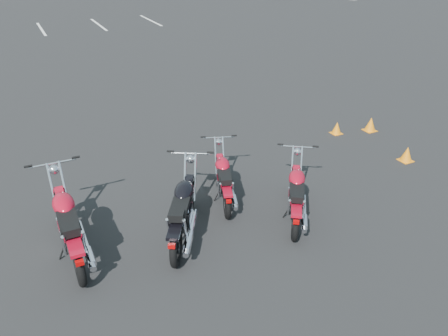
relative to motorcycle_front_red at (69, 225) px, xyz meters
name	(u,v)px	position (x,y,z in m)	size (l,w,h in m)	color
ground	(229,218)	(2.56, -0.25, -0.50)	(120.00, 120.00, 0.00)	black
motorcycle_front_red	(69,225)	(0.00, 0.00, 0.00)	(0.87, 2.24, 1.10)	black
motorcycle_second_black	(183,211)	(1.70, -0.36, -0.03)	(1.43, 2.01, 1.04)	black
motorcycle_third_red	(296,195)	(3.62, -0.70, -0.07)	(1.41, 1.79, 0.95)	black
motorcycle_rear_red	(224,179)	(2.77, 0.37, -0.09)	(0.99, 1.80, 0.89)	black
training_cone_near	(337,128)	(6.61, 1.86, -0.35)	(0.25, 0.25, 0.30)	orange
training_cone_far	(407,154)	(7.00, 0.00, -0.34)	(0.27, 0.27, 0.33)	orange
training_cone_extra	(371,124)	(7.48, 1.63, -0.33)	(0.29, 0.29, 0.35)	orange
parking_line_stripes	(10,31)	(0.06, 19.75, -0.50)	(15.12, 4.00, 0.01)	silver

